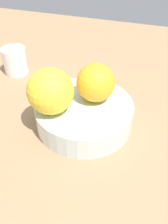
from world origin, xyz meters
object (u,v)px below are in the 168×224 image
(orange_in_bowl_0, at_px, (96,83))
(orange_in_bowl_1, at_px, (50,91))
(ceramic_cup, at_px, (15,61))
(fruit_bowl, at_px, (84,114))

(orange_in_bowl_0, xyz_separation_m, orange_in_bowl_1, (0.06, 0.05, 0.00))
(orange_in_bowl_0, bearing_deg, orange_in_bowl_1, 41.25)
(orange_in_bowl_1, distance_m, ceramic_cup, 0.24)
(orange_in_bowl_0, bearing_deg, fruit_bowl, 58.27)
(orange_in_bowl_1, relative_size, ceramic_cup, 1.24)
(fruit_bowl, distance_m, orange_in_bowl_1, 0.09)
(fruit_bowl, relative_size, orange_in_bowl_0, 2.59)
(orange_in_bowl_0, bearing_deg, ceramic_cup, -23.99)
(fruit_bowl, xyz_separation_m, orange_in_bowl_0, (-0.01, -0.02, 0.06))
(fruit_bowl, distance_m, ceramic_cup, 0.25)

